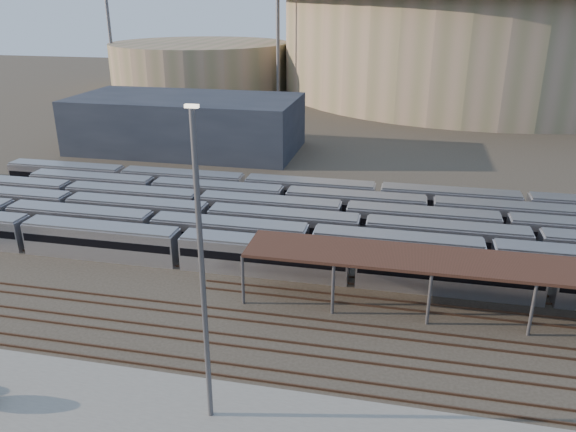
# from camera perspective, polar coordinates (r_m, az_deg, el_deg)

# --- Properties ---
(ground) EXTENTS (420.00, 420.00, 0.00)m
(ground) POSITION_cam_1_polar(r_m,az_deg,el_deg) (52.07, 3.67, -10.47)
(ground) COLOR #383026
(ground) RESTS_ON ground
(apron) EXTENTS (50.00, 9.00, 0.20)m
(apron) POSITION_cam_1_polar(r_m,az_deg,el_deg) (41.27, -7.11, -20.33)
(apron) COLOR gray
(apron) RESTS_ON ground
(subway_trains) EXTENTS (125.07, 23.90, 3.60)m
(subway_trains) POSITION_cam_1_polar(r_m,az_deg,el_deg) (67.51, 7.77, -1.13)
(subway_trains) COLOR silver
(subway_trains) RESTS_ON ground
(empty_tracks) EXTENTS (170.00, 9.62, 0.18)m
(empty_tracks) POSITION_cam_1_polar(r_m,az_deg,el_deg) (47.89, 2.73, -13.48)
(empty_tracks) COLOR #4C3323
(empty_tracks) RESTS_ON ground
(stadium) EXTENTS (124.00, 124.00, 32.50)m
(stadium) POSITION_cam_1_polar(r_m,az_deg,el_deg) (185.09, 18.91, 16.94)
(stadium) COLOR gray
(stadium) RESTS_ON ground
(secondary_arena) EXTENTS (56.00, 56.00, 14.00)m
(secondary_arena) POSITION_cam_1_polar(r_m,az_deg,el_deg) (187.08, -8.85, 14.91)
(secondary_arena) COLOR gray
(secondary_arena) RESTS_ON ground
(service_building) EXTENTS (42.00, 20.00, 10.00)m
(service_building) POSITION_cam_1_polar(r_m,az_deg,el_deg) (109.36, -10.28, 9.23)
(service_building) COLOR #1E232D
(service_building) RESTS_ON ground
(floodlight_0) EXTENTS (4.00, 1.00, 38.40)m
(floodlight_0) POSITION_cam_1_polar(r_m,az_deg,el_deg) (158.13, -1.04, 18.95)
(floodlight_0) COLOR #55555A
(floodlight_0) RESTS_ON ground
(floodlight_1) EXTENTS (4.00, 1.00, 38.40)m
(floodlight_1) POSITION_cam_1_polar(r_m,az_deg,el_deg) (187.57, -17.78, 18.40)
(floodlight_1) COLOR #55555A
(floodlight_1) RESTS_ON ground
(floodlight_3) EXTENTS (4.00, 1.00, 38.40)m
(floodlight_3) POSITION_cam_1_polar(r_m,az_deg,el_deg) (204.55, 8.17, 19.32)
(floodlight_3) COLOR #55555A
(floodlight_3) RESTS_ON ground
(yard_light_pole) EXTENTS (0.80, 0.36, 21.64)m
(yard_light_pole) POSITION_cam_1_polar(r_m,az_deg,el_deg) (35.87, -8.71, -6.00)
(yard_light_pole) COLOR #55555A
(yard_light_pole) RESTS_ON apron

